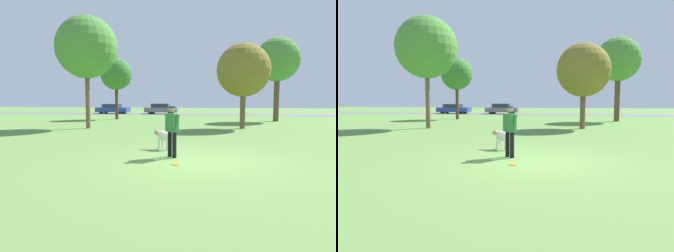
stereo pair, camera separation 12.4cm
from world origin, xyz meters
TOP-DOWN VIEW (x-y plane):
  - ground_plane at (0.00, 0.00)m, footprint 120.00×120.00m
  - far_road_strip at (0.00, 28.70)m, footprint 120.00×6.00m
  - person at (-0.88, 0.48)m, footprint 0.56×0.47m
  - dog at (-1.43, 1.90)m, footprint 0.87×0.56m
  - frisbee at (-0.59, -0.53)m, footprint 0.26×0.26m
  - tree_far_left at (-8.98, 17.54)m, footprint 2.87×2.87m
  - tree_far_right at (4.89, 17.58)m, footprint 3.57×3.57m
  - tree_near_left at (-7.61, 8.83)m, footprint 3.75×3.75m
  - tree_mid_center at (1.78, 10.46)m, footprint 3.25×3.25m
  - parked_car_blue at (-13.59, 28.47)m, footprint 4.23×1.86m
  - parked_car_grey at (-7.19, 28.69)m, footprint 4.18×1.86m

SIDE VIEW (x-z plane):
  - ground_plane at x=0.00m, z-range 0.00..0.00m
  - far_road_strip at x=0.00m, z-range 0.00..0.01m
  - frisbee at x=-0.59m, z-range 0.00..0.02m
  - dog at x=-1.43m, z-range 0.13..0.81m
  - parked_car_blue at x=-13.59m, z-range 0.00..1.25m
  - parked_car_grey at x=-7.19m, z-range 0.00..1.31m
  - person at x=-0.88m, z-range 0.13..1.70m
  - tree_mid_center at x=1.78m, z-range 0.95..6.14m
  - tree_far_left at x=-8.98m, z-range 1.31..6.84m
  - tree_near_left at x=-7.61m, z-range 1.52..8.35m
  - tree_far_right at x=4.89m, z-range 1.59..8.45m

